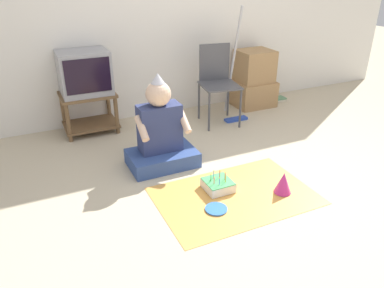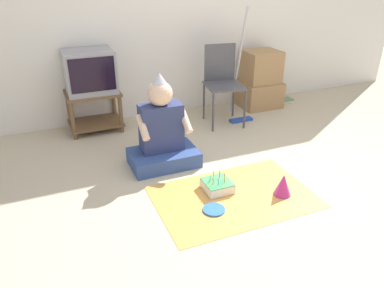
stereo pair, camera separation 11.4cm
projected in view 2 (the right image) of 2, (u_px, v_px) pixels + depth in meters
The scene contains 13 objects.
ground_plane at pixel (291, 194), 3.05m from camera, with size 16.00×16.00×0.00m, color beige.
wall_back at pixel (189, 3), 4.30m from camera, with size 6.40×0.06×2.55m.
tv_stand at pixel (94, 108), 4.12m from camera, with size 0.57×0.42×0.44m.
tv at pixel (90, 71), 3.94m from camera, with size 0.51×0.41×0.45m.
folding_chair at pixel (222, 79), 4.24m from camera, with size 0.47×0.48×0.88m.
cardboard_box_stack at pixel (260, 81), 4.78m from camera, with size 0.50×0.44×0.72m.
dust_mop at pixel (239, 88), 4.34m from camera, with size 0.28×0.32×1.29m.
book_pile at pixel (286, 100), 5.05m from camera, with size 0.16×0.14×0.05m.
person_seated at pixel (162, 135), 3.39m from camera, with size 0.62×0.40×0.86m.
party_cloth at pixel (234, 197), 3.01m from camera, with size 1.26×0.83×0.01m.
birthday_cake at pixel (217, 185), 3.08m from camera, with size 0.22×0.22×0.15m.
party_hat_blue at pixel (283, 185), 3.00m from camera, with size 0.14×0.14×0.18m.
paper_plate at pixel (214, 209), 2.84m from camera, with size 0.17×0.17×0.01m.
Camera 2 is at (-1.74, -2.05, 1.71)m, focal length 35.00 mm.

